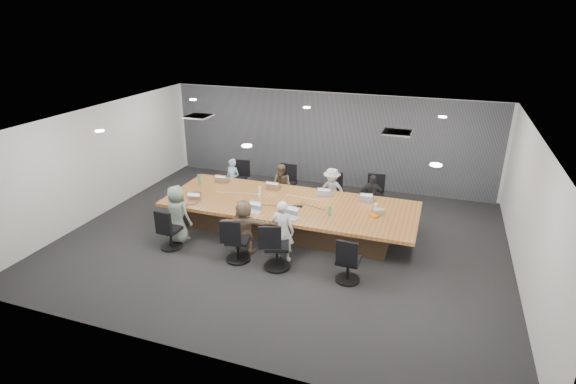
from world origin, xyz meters
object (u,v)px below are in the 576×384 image
(chair_0, at_px, (238,182))
(snack_packet, at_px, (374,216))
(person_0, at_px, (233,179))
(laptop_0, at_px, (224,181))
(person_2, at_px, (332,191))
(person_3, at_px, (371,197))
(bottle_clear, at_px, (260,191))
(conference_table, at_px, (289,215))
(chair_2, at_px, (334,195))
(chair_4, at_px, (170,233))
(bottle_green_right, at_px, (330,211))
(person_1, at_px, (282,186))
(mug_brown, at_px, (200,193))
(chair_3, at_px, (373,198))
(chair_6, at_px, (277,249))
(person_4, at_px, (177,214))
(chair_5, at_px, (238,243))
(laptop_4, at_px, (190,202))
(bottle_green_left, at_px, (199,179))
(chair_1, at_px, (286,187))
(laptop_1, at_px, (274,187))
(laptop_2, at_px, (326,194))
(chair_7, at_px, (348,264))
(laptop_3, at_px, (368,199))
(canvas_bag, at_px, (379,212))
(laptop_5, at_px, (254,212))
(laptop_6, at_px, (291,218))
(person_6, at_px, (283,231))
(stapler, at_px, (295,207))
(person_5, at_px, (244,227))

(chair_0, xyz_separation_m, snack_packet, (4.18, -1.82, 0.36))
(person_0, height_order, laptop_0, person_0)
(person_2, distance_m, person_3, 1.04)
(bottle_clear, distance_m, snack_packet, 2.90)
(conference_table, xyz_separation_m, chair_2, (0.70, 1.70, -0.04))
(conference_table, xyz_separation_m, snack_packet, (2.03, -0.12, 0.36))
(chair_4, xyz_separation_m, snack_packet, (4.26, 1.58, 0.38))
(chair_0, xyz_separation_m, bottle_clear, (1.30, -1.48, 0.45))
(bottle_green_right, relative_size, bottle_clear, 1.10)
(person_1, relative_size, bottle_clear, 5.53)
(mug_brown, bearing_deg, chair_3, 26.62)
(chair_6, bearing_deg, person_4, 153.20)
(chair_5, distance_m, laptop_4, 1.92)
(bottle_green_left, xyz_separation_m, snack_packet, (4.68, -0.51, -0.11))
(chair_1, relative_size, bottle_clear, 4.03)
(laptop_1, height_order, person_2, person_2)
(chair_2, bearing_deg, laptop_2, 98.09)
(person_0, distance_m, bottle_clear, 1.74)
(laptop_0, distance_m, person_4, 2.15)
(person_3, bearing_deg, laptop_0, 174.12)
(chair_7, xyz_separation_m, laptop_3, (-0.08, 2.50, 0.36))
(chair_0, relative_size, chair_2, 1.11)
(person_1, height_order, laptop_3, person_1)
(bottle_green_left, height_order, canvas_bag, bottle_green_left)
(chair_5, distance_m, laptop_2, 2.82)
(person_2, bearing_deg, laptop_5, -115.42)
(laptop_4, bearing_deg, laptop_2, 16.80)
(bottle_green_right, bearing_deg, laptop_1, 145.76)
(person_3, height_order, bottle_green_left, person_3)
(laptop_1, distance_m, person_4, 2.65)
(laptop_6, bearing_deg, chair_6, -78.55)
(person_2, bearing_deg, chair_3, 23.80)
(chair_6, height_order, person_4, person_4)
(bottle_clear, relative_size, canvas_bag, 0.92)
(conference_table, xyz_separation_m, chair_6, (0.32, -1.70, 0.03))
(person_4, bearing_deg, person_6, -172.04)
(chair_5, distance_m, mug_brown, 2.22)
(person_0, height_order, laptop_6, person_0)
(snack_packet, bearing_deg, person_2, 132.04)
(person_6, bearing_deg, person_0, -46.62)
(chair_0, bearing_deg, conference_table, 128.96)
(person_6, bearing_deg, laptop_1, -64.00)
(bottle_green_left, bearing_deg, chair_1, 33.89)
(chair_4, height_order, chair_5, chair_5)
(person_0, distance_m, person_2, 2.85)
(laptop_1, bearing_deg, laptop_0, 1.11)
(laptop_3, height_order, stapler, stapler)
(chair_2, bearing_deg, laptop_1, 41.12)
(mug_brown, bearing_deg, person_1, 46.47)
(person_5, bearing_deg, laptop_6, -163.13)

